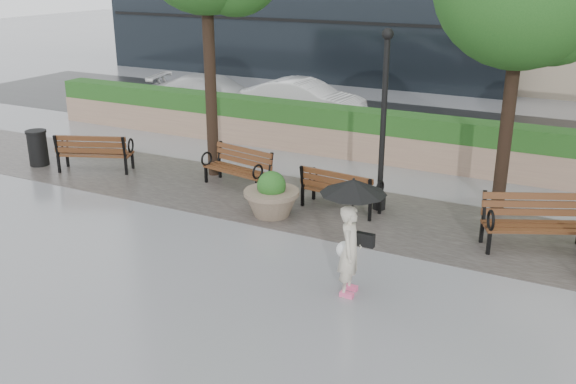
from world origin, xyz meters
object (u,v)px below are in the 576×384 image
at_px(bench_0, 96,160).
at_px(car_left, 215,94).
at_px(bench_1, 238,176).
at_px(bench_3, 535,234).
at_px(bench_2, 340,198).
at_px(lamppost, 383,134).
at_px(pedestrian, 352,226).
at_px(trash_bin, 38,149).
at_px(planter_left, 272,199).
at_px(car_right, 304,100).

distance_m(bench_0, car_left, 7.28).
relative_size(bench_1, bench_3, 0.89).
bearing_deg(car_left, bench_2, -144.01).
relative_size(lamppost, pedestrian, 2.00).
xyz_separation_m(lamppost, car_left, (-8.51, 6.43, -1.03)).
relative_size(bench_3, trash_bin, 2.29).
bearing_deg(planter_left, car_left, 130.08).
bearing_deg(lamppost, car_right, 127.01).
bearing_deg(bench_0, car_right, -128.79).
bearing_deg(car_left, pedestrian, -150.10).
relative_size(planter_left, trash_bin, 1.31).
bearing_deg(car_right, pedestrian, -151.27).
bearing_deg(trash_bin, pedestrian, -15.32).
bearing_deg(lamppost, pedestrian, -77.44).
distance_m(bench_0, planter_left, 5.57).
relative_size(bench_0, bench_2, 1.11).
xyz_separation_m(bench_1, planter_left, (1.61, -1.26, 0.11)).
height_order(bench_2, planter_left, planter_left).
height_order(bench_1, car_left, car_left).
distance_m(bench_1, bench_3, 6.83).
relative_size(bench_3, car_left, 0.45).
bearing_deg(car_left, lamppost, -139.61).
relative_size(car_left, car_right, 1.09).
xyz_separation_m(bench_1, trash_bin, (-5.62, -0.92, 0.17)).
relative_size(planter_left, lamppost, 0.30).
distance_m(bench_1, bench_2, 2.80).
height_order(bench_1, bench_3, bench_3).
distance_m(bench_1, planter_left, 2.05).
height_order(bench_1, car_right, car_right).
height_order(planter_left, trash_bin, planter_left).
bearing_deg(planter_left, bench_0, 173.21).
xyz_separation_m(planter_left, car_left, (-6.61, 7.85, 0.28)).
bearing_deg(trash_bin, car_right, 63.04).
bearing_deg(lamppost, car_left, 142.91).
relative_size(bench_0, bench_1, 1.08).
relative_size(bench_0, pedestrian, 1.03).
bearing_deg(bench_2, pedestrian, 120.84).
relative_size(bench_1, bench_2, 1.02).
bearing_deg(trash_bin, lamppost, 6.69).
distance_m(bench_0, lamppost, 7.61).
relative_size(bench_1, lamppost, 0.47).
height_order(car_right, pedestrian, pedestrian).
xyz_separation_m(bench_3, car_left, (-11.81, 7.09, 0.36)).
xyz_separation_m(bench_2, lamppost, (0.73, 0.45, 1.42)).
xyz_separation_m(bench_3, trash_bin, (-12.44, -0.41, 0.14)).
bearing_deg(bench_1, bench_2, 5.30).
bearing_deg(bench_2, trash_bin, 9.92).
bearing_deg(bench_1, bench_3, 7.04).
height_order(bench_3, lamppost, lamppost).
xyz_separation_m(trash_bin, pedestrian, (9.99, -2.74, 0.73)).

